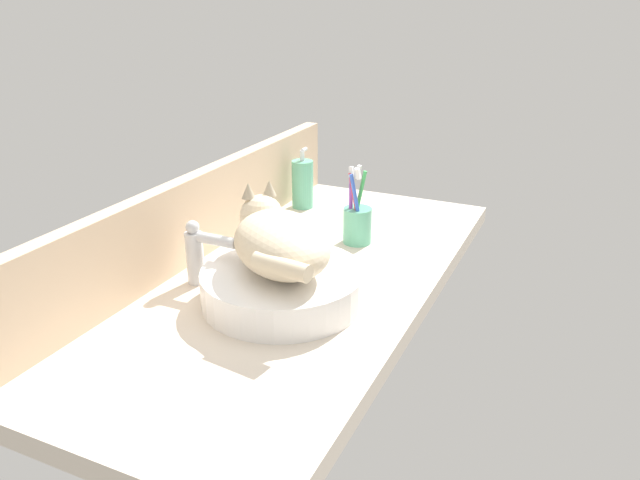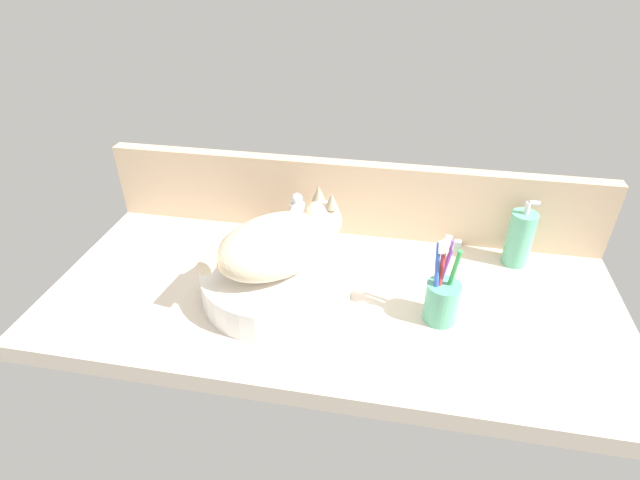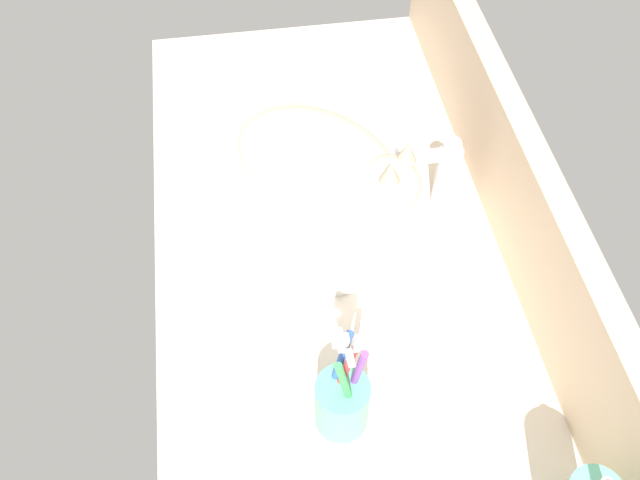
{
  "view_description": "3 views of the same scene",
  "coord_description": "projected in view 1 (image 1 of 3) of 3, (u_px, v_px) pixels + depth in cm",
  "views": [
    {
      "loc": [
        -105.81,
        -53.96,
        57.32
      ],
      "look_at": [
        1.37,
        -4.31,
        8.46
      ],
      "focal_mm": 35.0,
      "sensor_mm": 36.0,
      "label": 1
    },
    {
      "loc": [
        12.73,
        -82.67,
        67.61
      ],
      "look_at": [
        -3.05,
        2.12,
        11.68
      ],
      "focal_mm": 28.0,
      "sensor_mm": 36.0,
      "label": 2
    },
    {
      "loc": [
        59.59,
        -12.69,
        85.08
      ],
      "look_at": [
        -0.34,
        -3.52,
        7.93
      ],
      "focal_mm": 40.0,
      "sensor_mm": 36.0,
      "label": 3
    }
  ],
  "objects": [
    {
      "name": "backsplash_panel",
      "position": [
        195.0,
        216.0,
        1.38
      ],
      "size": [
        120.95,
        3.6,
        18.86
      ],
      "primitive_type": "cube",
      "color": "#CCAD8C",
      "rests_on": "ground_plane"
    },
    {
      "name": "toothbrush_cup",
      "position": [
        357.0,
        222.0,
        1.47
      ],
      "size": [
        6.76,
        6.76,
        18.7
      ],
      "color": "#5BB28E",
      "rests_on": "ground_plane"
    },
    {
      "name": "cat",
      "position": [
        279.0,
        240.0,
        1.17
      ],
      "size": [
        29.37,
        29.95,
        14.0
      ],
      "color": "beige",
      "rests_on": "sink_basin"
    },
    {
      "name": "ground_plane",
      "position": [
        299.0,
        284.0,
        1.32
      ],
      "size": [
        120.95,
        54.86,
        4.0
      ],
      "primitive_type": "cube",
      "color": "beige"
    },
    {
      "name": "faucet",
      "position": [
        199.0,
        251.0,
        1.26
      ],
      "size": [
        3.6,
        11.8,
        13.6
      ],
      "color": "silver",
      "rests_on": "ground_plane"
    },
    {
      "name": "sink_basin",
      "position": [
        283.0,
        286.0,
        1.2
      ],
      "size": [
        31.33,
        31.33,
        6.69
      ],
      "primitive_type": "cylinder",
      "color": "white",
      "rests_on": "ground_plane"
    },
    {
      "name": "soap_dispenser",
      "position": [
        303.0,
        184.0,
        1.7
      ],
      "size": [
        5.84,
        5.84,
        16.35
      ],
      "color": "#60B793",
      "rests_on": "ground_plane"
    }
  ]
}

